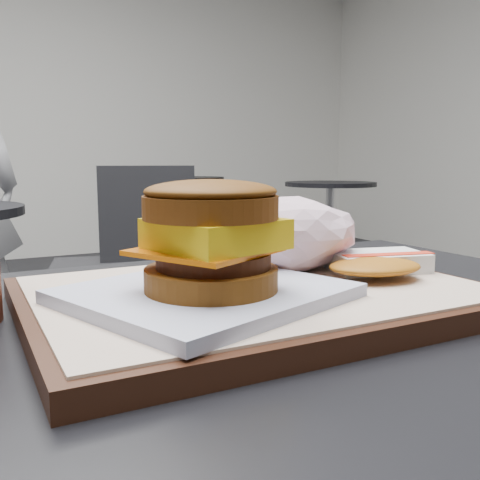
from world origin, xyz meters
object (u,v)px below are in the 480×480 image
serving_tray (256,296)px  breakfast_sandwich (210,251)px  crumpled_wrapper (280,233)px  neighbor_chair (120,256)px  hash_brown (376,264)px

serving_tray → breakfast_sandwich: bearing=-150.8°
breakfast_sandwich → crumpled_wrapper: size_ratio=1.46×
serving_tray → crumpled_wrapper: 0.09m
breakfast_sandwich → neighbor_chair: size_ratio=0.27×
neighbor_chair → hash_brown: bearing=-97.3°
serving_tray → breakfast_sandwich: breakfast_sandwich is taller
serving_tray → neighbor_chair: neighbor_chair is taller
neighbor_chair → crumpled_wrapper: bearing=-99.7°
breakfast_sandwich → crumpled_wrapper: bearing=36.3°
crumpled_wrapper → serving_tray: bearing=-137.7°
serving_tray → hash_brown: (0.12, -0.01, 0.02)m
hash_brown → breakfast_sandwich: bearing=-174.5°
breakfast_sandwich → hash_brown: (0.18, 0.02, -0.03)m
serving_tray → neighbor_chair: bearing=78.8°
breakfast_sandwich → serving_tray: bearing=29.2°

